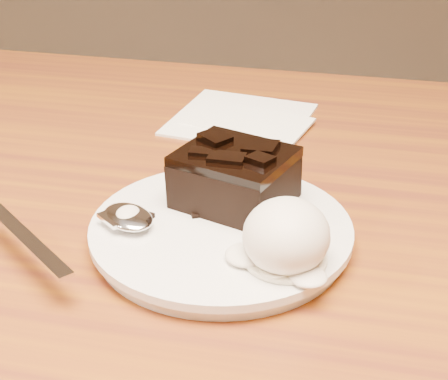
% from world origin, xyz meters
% --- Properties ---
extents(plate, '(0.20, 0.20, 0.02)m').
position_xyz_m(plate, '(0.12, -0.00, 0.76)').
color(plate, white).
rests_on(plate, dining_table).
extents(brownie, '(0.10, 0.09, 0.04)m').
position_xyz_m(brownie, '(0.12, 0.03, 0.78)').
color(brownie, black).
rests_on(brownie, plate).
extents(ice_cream_scoop, '(0.06, 0.06, 0.05)m').
position_xyz_m(ice_cream_scoop, '(0.17, -0.04, 0.79)').
color(ice_cream_scoop, white).
rests_on(ice_cream_scoop, plate).
extents(melt_puddle, '(0.06, 0.06, 0.00)m').
position_xyz_m(melt_puddle, '(0.17, -0.04, 0.77)').
color(melt_puddle, '#EFE9CD').
rests_on(melt_puddle, plate).
extents(spoon, '(0.16, 0.14, 0.01)m').
position_xyz_m(spoon, '(0.05, -0.02, 0.77)').
color(spoon, silver).
rests_on(spoon, plate).
extents(napkin, '(0.15, 0.15, 0.01)m').
position_xyz_m(napkin, '(0.08, 0.23, 0.75)').
color(napkin, white).
rests_on(napkin, dining_table).
extents(crumb_a, '(0.01, 0.01, 0.00)m').
position_xyz_m(crumb_a, '(0.06, -0.01, 0.77)').
color(crumb_a, black).
rests_on(crumb_a, plate).
extents(crumb_b, '(0.01, 0.01, 0.00)m').
position_xyz_m(crumb_b, '(0.10, 0.00, 0.77)').
color(crumb_b, black).
rests_on(crumb_b, plate).
extents(crumb_c, '(0.01, 0.01, 0.00)m').
position_xyz_m(crumb_c, '(0.16, -0.01, 0.77)').
color(crumb_c, black).
rests_on(crumb_c, plate).
extents(crumb_d, '(0.01, 0.01, 0.00)m').
position_xyz_m(crumb_d, '(0.16, -0.04, 0.77)').
color(crumb_d, black).
rests_on(crumb_d, plate).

